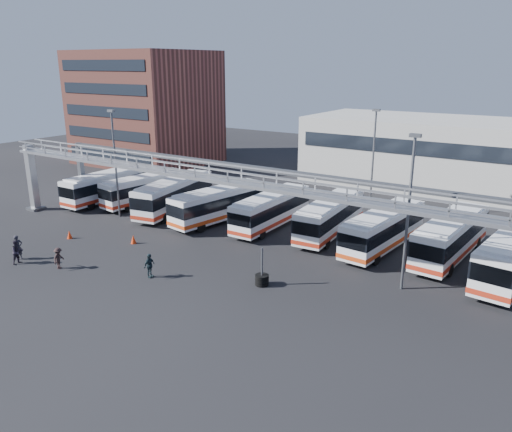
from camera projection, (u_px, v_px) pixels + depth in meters
The scene contains 22 objects.
ground at pixel (193, 284), 33.64m from camera, with size 140.00×140.00×0.00m, color black.
gantry at pixel (242, 187), 36.71m from camera, with size 51.40×5.15×7.10m.
apartment_building at pixel (146, 108), 73.12m from camera, with size 18.00×15.00×16.00m, color brown.
warehouse at pixel (491, 158), 56.50m from camera, with size 42.00×14.00×8.00m, color #9E9E99.
light_pole_left at pixel (115, 158), 46.76m from camera, with size 0.70×0.35×10.21m.
light_pole_mid at pixel (409, 205), 31.24m from camera, with size 0.70×0.35×10.21m.
light_pole_back at pixel (373, 157), 47.43m from camera, with size 0.70×0.35×10.21m.
bus_0 at pixel (108, 185), 53.27m from camera, with size 2.63×10.57×3.20m.
bus_1 at pixel (146, 188), 52.33m from camera, with size 3.55×10.34×3.08m.
bus_2 at pixel (174, 194), 49.43m from camera, with size 4.42×11.29×3.35m.
bus_3 at pixel (220, 203), 46.45m from camera, with size 4.23×10.86×3.22m.
bus_4 at pixel (271, 209), 44.83m from camera, with size 2.44×10.26×3.11m.
bus_5 at pixel (330, 215), 42.75m from camera, with size 3.05×10.58×3.17m.
bus_6 at pixel (384, 228), 39.44m from camera, with size 3.47×10.72×3.20m.
bus_7 at pixel (451, 236), 37.52m from camera, with size 3.36×11.07×3.31m.
pedestrian_a at pixel (18, 247), 37.63m from camera, with size 0.69×0.45×1.90m, color #23222A.
pedestrian_b at pixel (17, 252), 36.81m from camera, with size 0.89×0.69×1.83m, color #26202D.
pedestrian_c at pixel (59, 258), 35.95m from camera, with size 1.02×0.59×1.58m, color black.
pedestrian_d at pixel (149, 266), 34.45m from camera, with size 1.01×0.42×1.73m, color #1B2A31.
cone_left at pixel (69, 235), 42.28m from camera, with size 0.44×0.44×0.70m, color red.
cone_right at pixel (133, 239), 41.09m from camera, with size 0.46×0.46×0.73m, color red.
tire_stack at pixel (262, 279), 33.35m from camera, with size 0.93×0.93×2.65m.
Camera 1 is at (20.51, -23.39, 14.26)m, focal length 35.00 mm.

